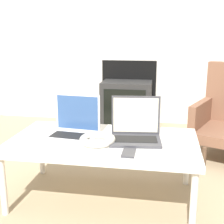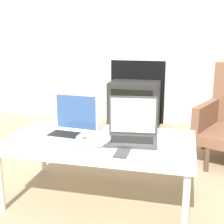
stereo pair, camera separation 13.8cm
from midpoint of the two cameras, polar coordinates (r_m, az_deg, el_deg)
ground_plane at (r=1.82m, az=-1.98°, el=-18.95°), size 14.00×14.00×0.00m
wall_back at (r=3.54m, az=7.24°, el=18.82°), size 7.00×0.08×2.60m
table at (r=1.87m, az=-0.07°, el=-5.90°), size 1.10×0.63×0.38m
laptop_left at (r=1.92m, az=-5.31°, el=-2.61°), size 0.31×0.25×0.25m
laptop_right at (r=1.84m, az=5.88°, el=-3.41°), size 0.31×0.25×0.25m
headphones at (r=1.79m, az=-1.23°, el=-5.02°), size 0.21×0.21×0.04m
phone at (r=1.64m, az=4.27°, el=-7.54°), size 0.07×0.13×0.01m
tv at (r=3.38m, az=5.27°, el=1.36°), size 0.53×0.37×0.50m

